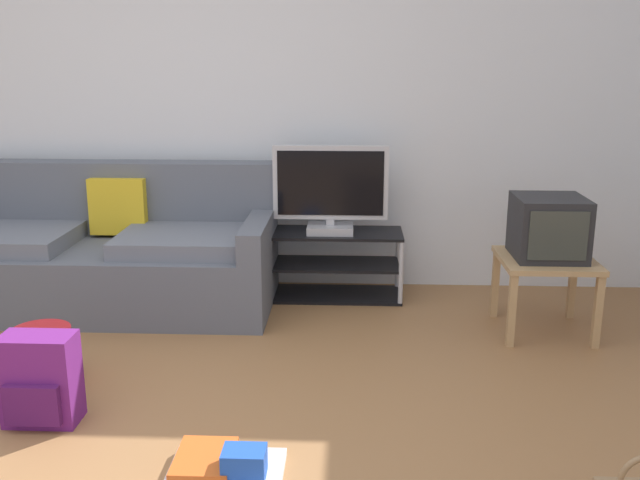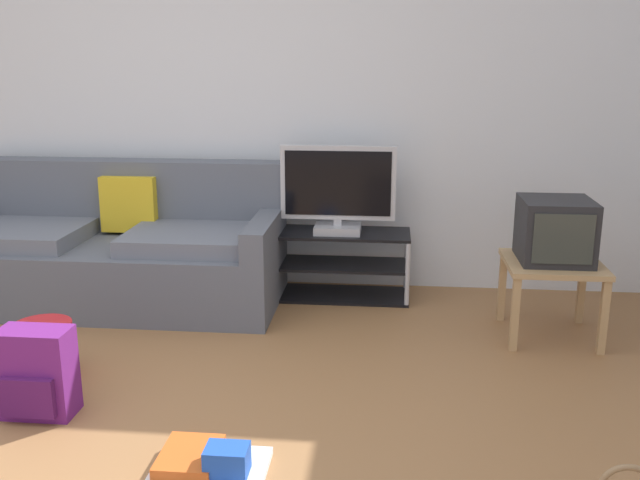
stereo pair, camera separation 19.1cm
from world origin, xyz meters
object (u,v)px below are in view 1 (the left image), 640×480
(floor_tray, at_px, (224,467))
(crt_tv, at_px, (549,227))
(tv_stand, at_px, (330,264))
(cleaning_bucket, at_px, (43,355))
(flat_tv, at_px, (330,190))
(side_table, at_px, (546,270))
(couch, at_px, (104,255))
(backpack, at_px, (40,380))

(floor_tray, bearing_deg, crt_tv, 44.60)
(tv_stand, height_order, floor_tray, tv_stand)
(cleaning_bucket, xyz_separation_m, floor_tray, (1.00, -0.73, -0.11))
(flat_tv, bearing_deg, tv_stand, 90.00)
(tv_stand, height_order, side_table, side_table)
(couch, xyz_separation_m, cleaning_bucket, (0.09, -1.16, -0.17))
(floor_tray, bearing_deg, backpack, 156.04)
(tv_stand, bearing_deg, couch, -172.14)
(tv_stand, distance_m, floor_tray, 2.12)
(flat_tv, height_order, side_table, flat_tv)
(side_table, bearing_deg, couch, 172.29)
(tv_stand, xyz_separation_m, crt_tv, (1.23, -0.54, 0.39))
(tv_stand, height_order, crt_tv, crt_tv)
(side_table, bearing_deg, backpack, -154.59)
(flat_tv, xyz_separation_m, cleaning_bucket, (-1.33, -1.33, -0.56))
(cleaning_bucket, relative_size, floor_tray, 0.65)
(tv_stand, xyz_separation_m, floor_tray, (-0.33, -2.09, -0.18))
(crt_tv, xyz_separation_m, cleaning_bucket, (-2.57, -0.81, -0.46))
(side_table, height_order, cleaning_bucket, side_table)
(crt_tv, bearing_deg, backpack, -154.28)
(tv_stand, xyz_separation_m, flat_tv, (0.00, -0.02, 0.49))
(cleaning_bucket, bearing_deg, crt_tv, 17.54)
(couch, height_order, backpack, couch)
(couch, height_order, cleaning_bucket, couch)
(tv_stand, relative_size, side_table, 1.79)
(couch, bearing_deg, floor_tray, -59.95)
(couch, height_order, side_table, couch)
(couch, height_order, tv_stand, couch)
(side_table, xyz_separation_m, backpack, (-2.42, -1.15, -0.18))
(couch, xyz_separation_m, side_table, (2.66, -0.36, 0.05))
(side_table, distance_m, floor_tray, 2.21)
(couch, distance_m, crt_tv, 2.70)
(flat_tv, relative_size, side_table, 1.41)
(couch, distance_m, backpack, 1.53)
(crt_tv, height_order, backpack, crt_tv)
(crt_tv, bearing_deg, tv_stand, 156.31)
(crt_tv, distance_m, floor_tray, 2.27)
(couch, relative_size, flat_tv, 2.93)
(backpack, height_order, floor_tray, backpack)
(couch, xyz_separation_m, floor_tray, (1.09, -1.89, -0.28))
(backpack, distance_m, floor_tray, 0.95)
(couch, xyz_separation_m, flat_tv, (1.43, 0.17, 0.39))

